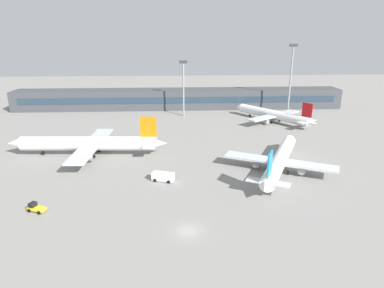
# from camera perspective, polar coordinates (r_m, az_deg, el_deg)

# --- Properties ---
(ground_plane) EXTENTS (400.00, 400.00, 0.00)m
(ground_plane) POSITION_cam_1_polar(r_m,az_deg,el_deg) (95.98, -1.66, -1.73)
(ground_plane) COLOR gray
(terminal_building) EXTENTS (151.47, 12.13, 9.00)m
(terminal_building) POSITION_cam_1_polar(r_m,az_deg,el_deg) (156.99, -2.27, 7.82)
(terminal_building) COLOR #3F4247
(terminal_building) RESTS_ON ground_plane
(airplane_near) EXTENTS (26.78, 37.02, 9.89)m
(airplane_near) POSITION_cam_1_polar(r_m,az_deg,el_deg) (86.51, 15.03, -2.52)
(airplane_near) COLOR white
(airplane_near) RESTS_ON ground_plane
(airplane_mid) EXTENTS (45.78, 31.92, 11.31)m
(airplane_mid) POSITION_cam_1_polar(r_m,az_deg,el_deg) (98.75, -17.72, 0.08)
(airplane_mid) COLOR white
(airplane_mid) RESTS_ON ground_plane
(airplane_far) EXTENTS (26.57, 34.06, 9.86)m
(airplane_far) POSITION_cam_1_polar(r_m,az_deg,el_deg) (135.65, 13.64, 5.03)
(airplane_far) COLOR silver
(airplane_far) RESTS_ON ground_plane
(baggage_tug_yellow) EXTENTS (3.90, 2.86, 1.75)m
(baggage_tug_yellow) POSITION_cam_1_polar(r_m,az_deg,el_deg) (72.24, -25.42, -9.91)
(baggage_tug_yellow) COLOR yellow
(baggage_tug_yellow) RESTS_ON ground_plane
(service_van_white) EXTENTS (5.56, 3.51, 2.08)m
(service_van_white) POSITION_cam_1_polar(r_m,az_deg,el_deg) (78.39, -5.04, -5.63)
(service_van_white) COLOR white
(service_van_white) RESTS_ON ground_plane
(floodlight_tower_west) EXTENTS (3.20, 0.80, 29.70)m
(floodlight_tower_west) POSITION_cam_1_polar(r_m,az_deg,el_deg) (147.04, 16.73, 11.28)
(floodlight_tower_west) COLOR gray
(floodlight_tower_west) RESTS_ON ground_plane
(floodlight_tower_east) EXTENTS (3.20, 0.80, 23.20)m
(floodlight_tower_east) POSITION_cam_1_polar(r_m,az_deg,el_deg) (139.87, -1.50, 10.32)
(floodlight_tower_east) COLOR gray
(floodlight_tower_east) RESTS_ON ground_plane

